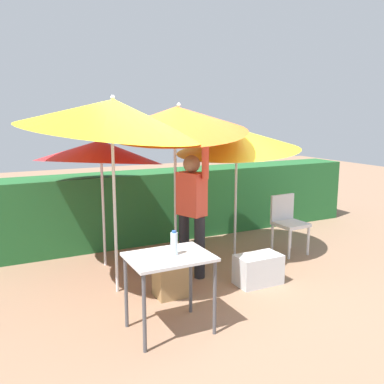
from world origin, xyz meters
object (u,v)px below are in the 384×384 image
umbrella_rainbow (238,140)px  umbrella_orange (100,151)px  umbrella_yellow (177,119)px  person_vendor (192,206)px  folding_table (169,265)px  cooler_box (258,269)px  bottle_water (174,243)px  chair_plastic (287,220)px  crate_cardboard (171,280)px  umbrella_navy (112,116)px

umbrella_rainbow → umbrella_orange: 1.94m
umbrella_rainbow → umbrella_yellow: size_ratio=0.84×
person_vendor → folding_table: size_ratio=2.35×
umbrella_rainbow → cooler_box: size_ratio=3.51×
folding_table → bottle_water: bearing=-3.8°
cooler_box → bottle_water: 1.68m
chair_plastic → crate_cardboard: 2.36m
bottle_water → crate_cardboard: bearing=68.7°
umbrella_yellow → cooler_box: (0.75, -0.80, -1.86)m
umbrella_rainbow → umbrella_orange: bearing=163.6°
umbrella_rainbow → folding_table: umbrella_rainbow is taller
chair_plastic → folding_table: size_ratio=1.11×
umbrella_rainbow → folding_table: 2.58m
umbrella_yellow → cooler_box: size_ratio=4.18×
umbrella_navy → folding_table: size_ratio=3.08×
umbrella_rainbow → person_vendor: bearing=-159.2°
umbrella_orange → umbrella_yellow: 1.18m
cooler_box → crate_cardboard: bearing=171.9°
umbrella_orange → cooler_box: 2.61m
umbrella_rainbow → crate_cardboard: 2.27m
umbrella_orange → crate_cardboard: (0.43, -1.37, -1.42)m
umbrella_yellow → cooler_box: umbrella_yellow is taller
umbrella_navy → folding_table: 1.84m
umbrella_navy → crate_cardboard: umbrella_navy is taller
umbrella_navy → umbrella_orange: bearing=84.9°
person_vendor → chair_plastic: size_ratio=2.11×
person_vendor → folding_table: 1.51m
umbrella_rainbow → umbrella_yellow: (-1.04, -0.19, 0.30)m
umbrella_rainbow → crate_cardboard: umbrella_rainbow is taller
umbrella_navy → bottle_water: bearing=-78.9°
cooler_box → umbrella_yellow: bearing=133.1°
person_vendor → bottle_water: person_vendor is taller
umbrella_navy → chair_plastic: bearing=4.9°
cooler_box → bottle_water: (-1.42, -0.58, 0.70)m
umbrella_rainbow → folding_table: bearing=-138.4°
umbrella_navy → bottle_water: umbrella_navy is taller
umbrella_orange → crate_cardboard: 2.02m
person_vendor → folding_table: person_vendor is taller
umbrella_rainbow → umbrella_orange: umbrella_rainbow is taller
umbrella_orange → umbrella_navy: (-0.08, -0.95, 0.48)m
umbrella_navy → crate_cardboard: (0.51, -0.42, -1.91)m
person_vendor → folding_table: bearing=-125.1°
umbrella_yellow → folding_table: 2.07m
umbrella_rainbow → umbrella_orange: (-1.85, 0.55, -0.13)m
person_vendor → crate_cardboard: 1.02m
umbrella_rainbow → crate_cardboard: size_ratio=5.29×
umbrella_orange → bottle_water: (0.14, -2.11, -0.72)m
umbrella_rainbow → crate_cardboard: bearing=-149.9°
chair_plastic → cooler_box: bearing=-143.7°
umbrella_rainbow → person_vendor: umbrella_rainbow is taller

